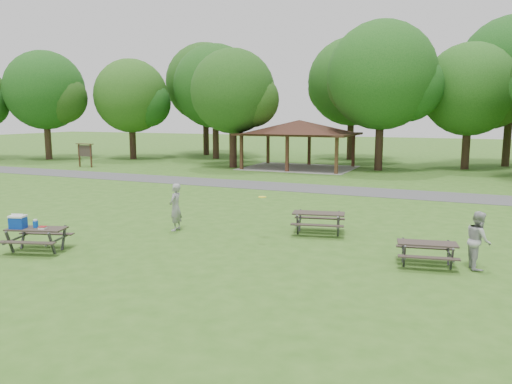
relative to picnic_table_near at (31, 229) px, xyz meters
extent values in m
plane|color=#34621C|center=(3.96, 2.12, -0.70)|extent=(160.00, 160.00, 0.00)
cube|color=#48484A|center=(3.96, 16.12, -0.69)|extent=(120.00, 3.20, 0.02)
cube|color=#372214|center=(-3.74, 23.42, 0.60)|extent=(0.22, 0.22, 2.60)
cube|color=#3C2815|center=(-3.74, 28.82, 0.60)|extent=(0.22, 0.22, 2.60)
cube|color=#3D2016|center=(-0.04, 23.42, 0.60)|extent=(0.22, 0.22, 2.60)
cube|color=#3C2516|center=(-0.04, 28.82, 0.60)|extent=(0.22, 0.22, 2.60)
cube|color=#3E2716|center=(3.66, 23.42, 0.60)|extent=(0.22, 0.22, 2.60)
cube|color=#371E14|center=(3.66, 28.82, 0.60)|extent=(0.22, 0.22, 2.60)
cube|color=#311E13|center=(-0.04, 26.12, 1.98)|extent=(8.60, 6.60, 0.16)
pyramid|color=#321B14|center=(-0.04, 26.12, 2.56)|extent=(7.01, 7.01, 1.00)
cube|color=gray|center=(-0.04, 26.12, -0.69)|extent=(8.40, 6.40, 0.03)
cube|color=#362013|center=(-16.64, 20.12, 0.20)|extent=(0.10, 0.10, 1.80)
cube|color=#3C2115|center=(-15.44, 20.12, 0.20)|extent=(0.10, 0.10, 1.80)
cube|color=#2E2621|center=(-16.04, 20.12, 0.60)|extent=(1.40, 0.06, 0.90)
cube|color=#382516|center=(-16.04, 20.12, 1.15)|extent=(1.60, 0.30, 0.06)
cylinder|color=#301F15|center=(-24.04, 24.12, 1.13)|extent=(0.60, 0.60, 3.67)
sphere|color=#144413|center=(-24.04, 24.12, 5.67)|extent=(7.20, 7.20, 7.20)
sphere|color=#1B4012|center=(-22.42, 24.42, 4.95)|extent=(4.68, 4.68, 4.68)
sphere|color=#1B4915|center=(-25.48, 23.92, 5.13)|extent=(4.32, 4.32, 4.32)
cylinder|color=black|center=(-17.04, 27.62, 0.96)|extent=(0.60, 0.60, 3.32)
sphere|color=#214F16|center=(-17.04, 27.62, 5.17)|extent=(6.80, 6.80, 6.80)
sphere|color=#134513|center=(-15.51, 27.92, 4.49)|extent=(4.42, 4.42, 4.42)
sphere|color=#1A4F16|center=(-18.40, 27.42, 4.66)|extent=(4.08, 4.08, 4.08)
cylinder|color=black|center=(-10.04, 31.12, 1.22)|extent=(0.60, 0.60, 3.85)
sphere|color=#154313|center=(-10.04, 31.12, 6.07)|extent=(7.80, 7.80, 7.80)
sphere|color=#184313|center=(-8.28, 31.42, 5.29)|extent=(5.07, 5.07, 5.07)
sphere|color=#174413|center=(-11.60, 30.92, 5.49)|extent=(4.68, 4.68, 4.68)
cylinder|color=black|center=(-5.04, 24.62, 1.05)|extent=(0.60, 0.60, 3.50)
sphere|color=#194513|center=(-5.04, 24.62, 5.27)|extent=(6.60, 6.60, 6.60)
sphere|color=#1F4814|center=(-3.55, 24.92, 4.61)|extent=(4.29, 4.29, 4.29)
sphere|color=#184614|center=(-6.36, 24.42, 4.78)|extent=(3.96, 3.96, 3.96)
cylinder|color=black|center=(5.96, 27.12, 1.31)|extent=(0.60, 0.60, 4.02)
sphere|color=#174915|center=(5.96, 27.12, 6.32)|extent=(8.00, 8.00, 8.00)
sphere|color=#144714|center=(7.76, 27.42, 5.52)|extent=(5.20, 5.20, 5.20)
sphere|color=#183F12|center=(4.36, 26.92, 5.72)|extent=(4.80, 4.80, 4.80)
cylinder|color=black|center=(11.96, 30.62, 1.01)|extent=(0.60, 0.60, 3.43)
sphere|color=#1C4D16|center=(11.96, 30.62, 5.35)|extent=(7.00, 7.00, 7.00)
sphere|color=#1D4212|center=(13.54, 30.92, 4.65)|extent=(4.55, 4.55, 4.55)
sphere|color=#1B4212|center=(10.56, 30.42, 4.83)|extent=(4.20, 4.20, 4.20)
cylinder|color=black|center=(-13.04, 34.62, 1.48)|extent=(0.60, 0.60, 4.38)
sphere|color=#184213|center=(-13.04, 34.62, 6.67)|extent=(8.00, 8.00, 8.00)
sphere|color=#1C4212|center=(-11.24, 34.92, 5.87)|extent=(5.20, 5.20, 5.20)
sphere|color=#1B4012|center=(-14.64, 34.42, 6.07)|extent=(4.80, 4.80, 4.80)
cylinder|color=black|center=(1.96, 35.12, 1.36)|extent=(0.60, 0.60, 4.13)
sphere|color=#184914|center=(1.96, 35.12, 6.43)|extent=(8.00, 8.00, 8.00)
sphere|color=#204E16|center=(3.76, 35.42, 5.63)|extent=(5.20, 5.20, 5.20)
sphere|color=#1D4A15|center=(0.36, 34.92, 5.83)|extent=(4.80, 4.80, 4.80)
cylinder|color=black|center=(14.96, 34.12, 1.57)|extent=(0.60, 0.60, 4.55)
sphere|color=#1D4B15|center=(13.28, 33.92, 6.37)|extent=(5.04, 5.04, 5.04)
cube|color=#312923|center=(0.15, 0.08, 0.01)|extent=(1.89, 1.18, 0.05)
cube|color=#2F2822|center=(0.32, -0.48, -0.28)|extent=(1.76, 0.76, 0.04)
cube|color=#322924|center=(-0.02, 0.64, -0.28)|extent=(1.76, 0.76, 0.04)
cube|color=#3F4042|center=(-0.39, -0.47, -0.34)|extent=(0.16, 0.37, 0.77)
cube|color=#3B3B3D|center=(-0.60, 0.24, -0.34)|extent=(0.16, 0.37, 0.77)
cube|color=#434346|center=(-0.49, -0.12, -0.32)|extent=(0.48, 1.39, 0.05)
cube|color=#434346|center=(0.91, -0.07, -0.34)|extent=(0.16, 0.37, 0.77)
cube|color=#3B3B3D|center=(0.70, 0.63, -0.34)|extent=(0.16, 0.37, 0.77)
cube|color=#464648|center=(0.80, 0.28, -0.32)|extent=(0.48, 1.39, 0.05)
cube|color=#0B33AA|center=(-0.33, -0.17, 0.21)|extent=(0.52, 0.45, 0.35)
cube|color=white|center=(-0.33, -0.17, 0.42)|extent=(0.55, 0.47, 0.06)
cylinder|color=silver|center=(-0.33, -0.17, 0.48)|extent=(0.38, 0.14, 0.03)
cylinder|color=#0C4BBA|center=(0.09, 0.11, 0.15)|extent=(0.19, 0.19, 0.21)
cylinder|color=white|center=(0.09, 0.11, 0.28)|extent=(0.14, 0.14, 0.05)
cube|color=white|center=(0.45, 0.05, 0.07)|extent=(0.24, 0.24, 0.07)
cube|color=#A21217|center=(0.45, 0.05, 0.11)|extent=(0.25, 0.25, 0.01)
cube|color=#322A24|center=(7.54, 5.79, 0.04)|extent=(1.94, 1.08, 0.05)
cube|color=#2E2621|center=(7.66, 5.20, -0.26)|extent=(1.84, 0.63, 0.04)
cube|color=#302723|center=(7.41, 6.38, -0.26)|extent=(1.84, 0.63, 0.04)
cube|color=#414043|center=(6.93, 5.27, -0.33)|extent=(0.14, 0.39, 0.79)
cube|color=#464649|center=(6.77, 6.02, -0.33)|extent=(0.14, 0.39, 0.79)
cube|color=#474649|center=(6.85, 5.64, -0.30)|extent=(0.36, 1.47, 0.05)
cube|color=#424244|center=(8.30, 5.56, -0.33)|extent=(0.14, 0.39, 0.79)
cube|color=#414244|center=(8.15, 6.30, -0.33)|extent=(0.14, 0.39, 0.79)
cube|color=#434346|center=(8.22, 5.93, -0.30)|extent=(0.36, 1.47, 0.05)
cube|color=#322824|center=(11.41, 3.31, -0.05)|extent=(1.70, 0.92, 0.04)
cube|color=#302622|center=(11.51, 2.78, -0.31)|extent=(1.63, 0.52, 0.04)
cube|color=#302822|center=(11.32, 3.83, -0.31)|extent=(1.63, 0.52, 0.04)
cube|color=#3E3E41|center=(10.86, 2.86, -0.38)|extent=(0.11, 0.34, 0.70)
cube|color=#3D3D3F|center=(10.74, 3.53, -0.38)|extent=(0.11, 0.34, 0.70)
cube|color=#424245|center=(10.80, 3.19, -0.35)|extent=(0.29, 1.30, 0.04)
cube|color=#464649|center=(12.08, 3.09, -0.38)|extent=(0.11, 0.34, 0.70)
cube|color=#3F3F41|center=(11.96, 3.75, -0.38)|extent=(0.11, 0.34, 0.70)
cube|color=#434345|center=(12.02, 3.42, -0.35)|extent=(0.29, 1.30, 0.04)
cylinder|color=yellow|center=(6.11, 3.99, 0.81)|extent=(0.31, 0.31, 0.02)
imported|color=gray|center=(2.59, 4.20, 0.16)|extent=(0.49, 0.68, 1.74)
imported|color=#A9A9AB|center=(12.72, 3.61, 0.10)|extent=(0.79, 0.91, 1.61)
camera|label=1|loc=(12.40, -11.05, 3.54)|focal=35.00mm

